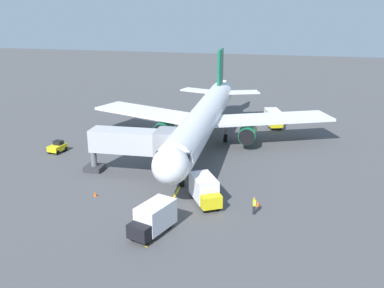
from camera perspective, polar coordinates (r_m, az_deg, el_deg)
name	(u,v)px	position (r m, az deg, el deg)	size (l,w,h in m)	color
ground_plane	(203,143)	(61.29, 1.47, 0.13)	(220.00, 220.00, 0.00)	#4C4C4F
apron_lead_in_line	(194,162)	(53.99, 0.24, -2.37)	(0.24, 40.00, 0.01)	yellow
airplane	(204,118)	(58.66, 1.59, 3.38)	(34.79, 40.29, 11.50)	white
jet_bridge	(140,143)	(49.43, -6.80, 0.16)	(11.44, 3.28, 5.40)	#B7B7BC
ground_crew_marshaller	(191,184)	(45.42, -0.14, -5.22)	(0.47, 0.39, 1.71)	#23232D
ground_crew_wing_walker	(254,205)	(41.29, 8.07, -7.89)	(0.35, 0.45, 1.71)	#23232D
tug_near_nose	(57,147)	(59.95, -17.06, -0.39)	(1.91, 2.53, 1.50)	yellow
box_truck_portside	(153,219)	(37.62, -5.09, -9.64)	(3.34, 4.98, 2.62)	black
box_truck_starboard_side	(205,190)	(42.80, 1.70, -6.01)	(3.97, 4.96, 2.62)	yellow
box_truck_rear_apron	(273,118)	(70.14, 10.51, 3.31)	(3.26, 4.98, 2.62)	yellow
safety_cone_nose_left	(258,203)	(43.16, 8.55, -7.62)	(0.32, 0.32, 0.55)	#F2590F
safety_cone_nose_right	(95,194)	(45.77, -12.44, -6.32)	(0.32, 0.32, 0.55)	#F2590F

